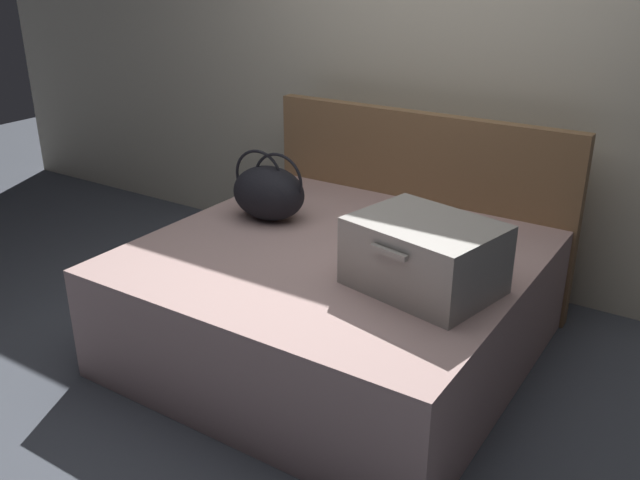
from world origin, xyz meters
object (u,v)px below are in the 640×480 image
(duffel_bag, at_px, (269,192))
(pillow_near_headboard, at_px, (424,225))
(hard_case_large, at_px, (424,255))
(bed, at_px, (334,302))

(duffel_bag, height_order, pillow_near_headboard, duffel_bag)
(hard_case_large, bearing_deg, bed, 177.98)
(bed, distance_m, hard_case_large, 0.70)
(hard_case_large, bearing_deg, pillow_near_headboard, 126.95)
(duffel_bag, distance_m, pillow_near_headboard, 0.85)
(hard_case_large, distance_m, duffel_bag, 1.10)
(duffel_bag, bearing_deg, hard_case_large, -16.01)
(pillow_near_headboard, bearing_deg, duffel_bag, -166.29)
(duffel_bag, bearing_deg, pillow_near_headboard, 13.71)
(hard_case_large, xyz_separation_m, pillow_near_headboard, (-0.23, 0.51, -0.08))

